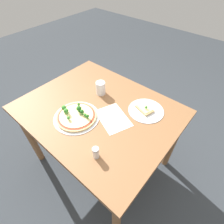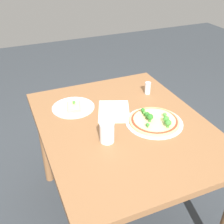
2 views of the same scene
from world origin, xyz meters
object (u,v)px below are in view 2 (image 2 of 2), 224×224
dining_table (124,137)px  pizza_tray_slice (73,107)px  drinking_cup (107,133)px  condiment_shaker (148,88)px  pizza_tray_whole (154,121)px

dining_table → pizza_tray_slice: (-0.28, -0.22, 0.11)m
drinking_cup → condiment_shaker: 0.59m
dining_table → pizza_tray_whole: (0.06, 0.16, 0.11)m
pizza_tray_whole → pizza_tray_slice: (-0.34, -0.38, -0.01)m
pizza_tray_slice → condiment_shaker: (0.01, 0.52, 0.03)m
dining_table → pizza_tray_slice: pizza_tray_slice is taller
pizza_tray_whole → drinking_cup: (0.05, -0.31, 0.04)m
dining_table → pizza_tray_slice: size_ratio=4.36×
pizza_tray_whole → pizza_tray_slice: pizza_tray_whole is taller
pizza_tray_slice → condiment_shaker: bearing=89.0°
pizza_tray_whole → pizza_tray_slice: bearing=-131.7°
pizza_tray_whole → condiment_shaker: bearing=157.5°
dining_table → pizza_tray_whole: pizza_tray_whole is taller
dining_table → pizza_tray_whole: size_ratio=3.50×
drinking_cup → condiment_shaker: bearing=130.3°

